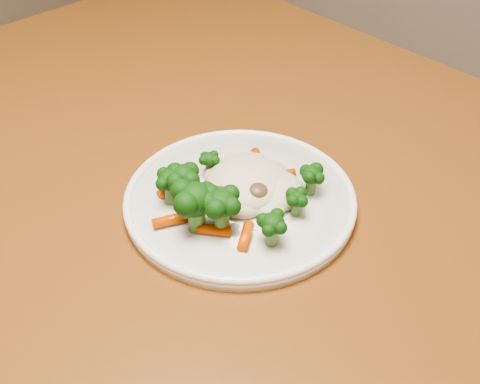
{
  "coord_description": "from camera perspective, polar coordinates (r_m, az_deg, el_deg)",
  "views": [
    {
      "loc": [
        0.67,
        -0.31,
        1.21
      ],
      "look_at": [
        0.35,
        0.11,
        0.77
      ],
      "focal_mm": 45.0,
      "sensor_mm": 36.0,
      "label": 1
    }
  ],
  "objects": [
    {
      "name": "dining_table",
      "position": [
        0.8,
        1.9,
        -3.87
      ],
      "size": [
        1.38,
        1.03,
        0.75
      ],
      "rotation": [
        0.0,
        0.0,
        -0.15
      ],
      "color": "brown",
      "rests_on": "ground"
    },
    {
      "name": "meal",
      "position": [
        0.67,
        -1.08,
        0.04
      ],
      "size": [
        0.17,
        0.18,
        0.05
      ],
      "color": "beige",
      "rests_on": "plate"
    },
    {
      "name": "plate",
      "position": [
        0.7,
        0.0,
        -0.85
      ],
      "size": [
        0.27,
        0.27,
        0.01
      ],
      "primitive_type": "cylinder",
      "color": "white",
      "rests_on": "dining_table"
    }
  ]
}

